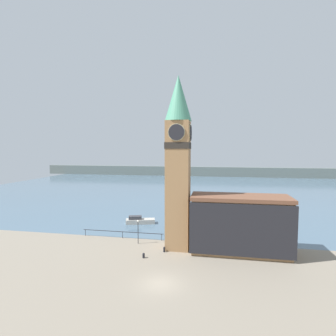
{
  "coord_description": "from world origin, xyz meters",
  "views": [
    {
      "loc": [
        5.67,
        -26.64,
        14.52
      ],
      "look_at": [
        -0.56,
        7.93,
        11.95
      ],
      "focal_mm": 28.0,
      "sensor_mm": 36.0,
      "label": 1
    }
  ],
  "objects_px": {
    "pier_building": "(240,224)",
    "boat_near": "(139,221)",
    "clock_tower": "(178,158)",
    "mooring_bollard_far": "(144,255)",
    "mooring_bollard_near": "(164,249)",
    "lamp_post": "(138,227)"
  },
  "relations": [
    {
      "from": "boat_near",
      "to": "mooring_bollard_near",
      "type": "xyz_separation_m",
      "value": [
        7.46,
        -13.01,
        -0.17
      ]
    },
    {
      "from": "pier_building",
      "to": "mooring_bollard_near",
      "type": "relative_size",
      "value": 18.36
    },
    {
      "from": "mooring_bollard_far",
      "to": "clock_tower",
      "type": "bearing_deg",
      "value": 47.68
    },
    {
      "from": "clock_tower",
      "to": "pier_building",
      "type": "height_order",
      "value": "clock_tower"
    },
    {
      "from": "boat_near",
      "to": "mooring_bollard_near",
      "type": "height_order",
      "value": "boat_near"
    },
    {
      "from": "clock_tower",
      "to": "mooring_bollard_far",
      "type": "distance_m",
      "value": 14.18
    },
    {
      "from": "mooring_bollard_near",
      "to": "mooring_bollard_far",
      "type": "relative_size",
      "value": 1.08
    },
    {
      "from": "mooring_bollard_near",
      "to": "lamp_post",
      "type": "bearing_deg",
      "value": 151.42
    },
    {
      "from": "clock_tower",
      "to": "mooring_bollard_far",
      "type": "height_order",
      "value": "clock_tower"
    },
    {
      "from": "clock_tower",
      "to": "mooring_bollard_far",
      "type": "xyz_separation_m",
      "value": [
        -4.0,
        -4.39,
        -12.88
      ]
    },
    {
      "from": "mooring_bollard_far",
      "to": "lamp_post",
      "type": "distance_m",
      "value": 5.88
    },
    {
      "from": "pier_building",
      "to": "lamp_post",
      "type": "distance_m",
      "value": 15.07
    },
    {
      "from": "mooring_bollard_far",
      "to": "lamp_post",
      "type": "xyz_separation_m",
      "value": [
        -2.24,
        4.96,
        2.22
      ]
    },
    {
      "from": "pier_building",
      "to": "boat_near",
      "type": "height_order",
      "value": "pier_building"
    },
    {
      "from": "pier_building",
      "to": "mooring_bollard_far",
      "type": "relative_size",
      "value": 19.82
    },
    {
      "from": "mooring_bollard_far",
      "to": "mooring_bollard_near",
      "type": "bearing_deg",
      "value": 47.02
    },
    {
      "from": "boat_near",
      "to": "mooring_bollard_far",
      "type": "xyz_separation_m",
      "value": [
        5.15,
        -15.49,
        -0.2
      ]
    },
    {
      "from": "pier_building",
      "to": "boat_near",
      "type": "bearing_deg",
      "value": 147.76
    },
    {
      "from": "mooring_bollard_near",
      "to": "boat_near",
      "type": "bearing_deg",
      "value": 119.82
    },
    {
      "from": "boat_near",
      "to": "mooring_bollard_near",
      "type": "bearing_deg",
      "value": -75.13
    },
    {
      "from": "pier_building",
      "to": "mooring_bollard_far",
      "type": "distance_m",
      "value": 13.91
    },
    {
      "from": "boat_near",
      "to": "mooring_bollard_near",
      "type": "distance_m",
      "value": 15.0
    }
  ]
}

